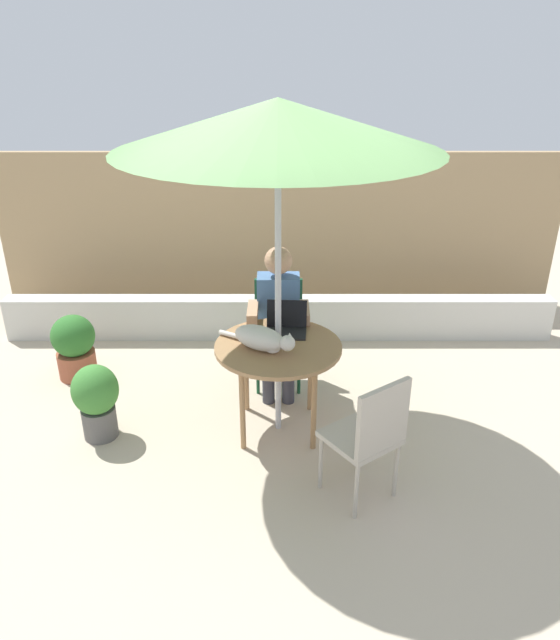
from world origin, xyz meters
TOP-DOWN VIEW (x-y plane):
  - ground_plane at (0.00, 0.00)m, footprint 14.00×14.00m
  - fence_back at (0.00, 2.38)m, footprint 5.93×0.08m
  - planter_wall_low at (0.00, 1.54)m, footprint 5.34×0.20m
  - patio_table at (0.00, 0.00)m, footprint 0.92×0.92m
  - patio_umbrella at (0.00, 0.00)m, footprint 2.07×2.07m
  - chair_occupied at (0.00, 0.74)m, footprint 0.40×0.40m
  - chair_empty at (0.57, -0.78)m, footprint 0.56×0.56m
  - person_seated at (0.00, 0.59)m, footprint 0.48×0.48m
  - laptop at (0.06, 0.24)m, footprint 0.32×0.27m
  - cat at (-0.11, -0.07)m, footprint 0.56×0.42m
  - potted_plant_near_fence at (-1.76, 0.78)m, footprint 0.37×0.37m
  - potted_plant_by_chair at (-1.33, -0.10)m, footprint 0.34×0.34m

SIDE VIEW (x-z plane):
  - ground_plane at x=0.00m, z-range 0.00..0.00m
  - planter_wall_low at x=0.00m, z-range 0.00..0.42m
  - potted_plant_near_fence at x=-1.76m, z-range 0.01..0.59m
  - potted_plant_by_chair at x=-1.33m, z-range 0.03..0.62m
  - chair_occupied at x=0.00m, z-range 0.08..0.97m
  - chair_empty at x=0.57m, z-range 0.08..0.97m
  - patio_table at x=0.00m, z-range 0.29..1.00m
  - person_seated at x=0.00m, z-range 0.08..1.31m
  - laptop at x=0.06m, z-range 0.67..0.88m
  - cat at x=-0.11m, z-range 0.71..0.88m
  - fence_back at x=0.00m, z-range 0.00..1.67m
  - patio_umbrella at x=0.00m, z-range 1.03..3.41m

